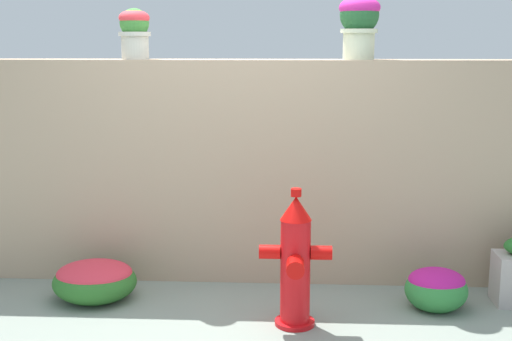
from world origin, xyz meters
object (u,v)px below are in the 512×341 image
Objects in this scene: potted_plant_2 at (359,20)px; fire_hydrant at (295,263)px; flower_bush_left at (95,279)px; potted_plant_1 at (135,30)px; flower_bush_right at (436,287)px.

potted_plant_2 is 0.52× the size of fire_hydrant.
flower_bush_left is at bearing 165.44° from fire_hydrant.
potted_plant_1 is 0.80× the size of potted_plant_2.
flower_bush_right is (0.52, -0.64, -1.81)m from potted_plant_2.
potted_plant_1 is 2.85m from flower_bush_right.
potted_plant_1 reaches higher than fire_hydrant.
potted_plant_2 is at bearing 128.80° from flower_bush_right.
fire_hydrant reaches higher than flower_bush_left.
flower_bush_right is at bearing -15.41° from potted_plant_1.
potted_plant_2 reaches higher than flower_bush_right.
flower_bush_left is (-1.88, -0.60, -1.82)m from potted_plant_2.
potted_plant_2 is 0.79× the size of flower_bush_left.
fire_hydrant is at bearing -37.45° from potted_plant_1.
flower_bush_right is (0.97, 0.32, -0.26)m from fire_hydrant.
potted_plant_2 reaches higher than flower_bush_left.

